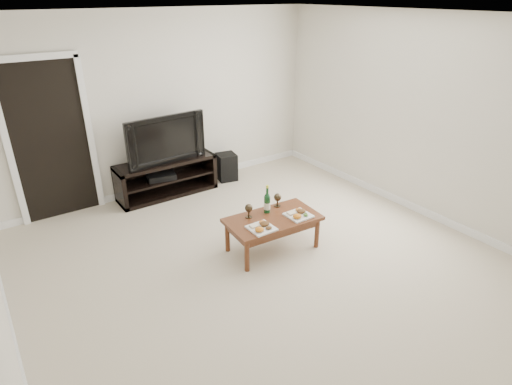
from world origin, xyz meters
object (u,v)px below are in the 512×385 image
(television, at_px, (163,138))
(coffee_table, at_px, (273,233))
(subwoofer, at_px, (227,167))
(media_console, at_px, (167,177))

(television, distance_m, coffee_table, 2.26)
(subwoofer, bearing_deg, television, -170.07)
(subwoofer, bearing_deg, media_console, -170.07)
(media_console, distance_m, coffee_table, 2.15)
(television, height_order, coffee_table, television)
(media_console, height_order, coffee_table, media_console)
(media_console, relative_size, coffee_table, 1.37)
(television, bearing_deg, coffee_table, -82.86)
(subwoofer, height_order, coffee_table, subwoofer)
(media_console, relative_size, television, 1.24)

